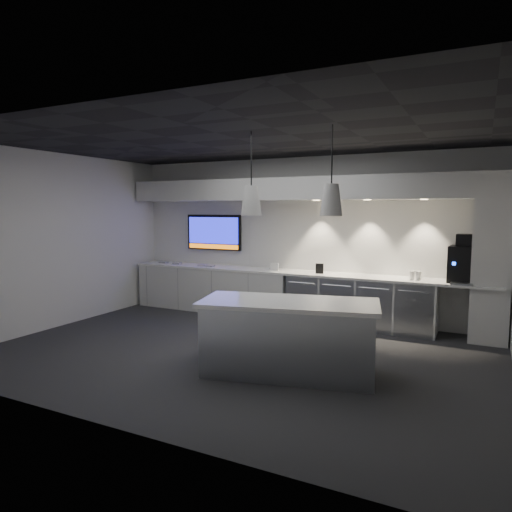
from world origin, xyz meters
The scene contains 27 objects.
floor centered at (0.00, 0.00, 0.00)m, with size 7.00×7.00×0.00m, color #28292B.
ceiling centered at (0.00, 0.00, 3.00)m, with size 7.00×7.00×0.00m, color black.
wall_back centered at (0.00, 2.50, 1.50)m, with size 7.00×7.00×0.00m, color silver.
wall_front centered at (0.00, -2.50, 1.50)m, with size 7.00×7.00×0.00m, color silver.
wall_left centered at (-3.50, 0.00, 1.50)m, with size 7.00×7.00×0.00m, color silver.
back_counter centered at (0.00, 2.17, 0.88)m, with size 6.80×0.65×0.04m, color white.
left_base_cabinets centered at (-1.75, 2.17, 0.43)m, with size 3.30×0.63×0.86m, color silver.
fridge_unit_a centered at (0.25, 2.17, 0.42)m, with size 0.60×0.61×0.85m, color #9B9FA4.
fridge_unit_b centered at (0.88, 2.17, 0.42)m, with size 0.60×0.61×0.85m, color #9B9FA4.
fridge_unit_c centered at (1.51, 2.17, 0.42)m, with size 0.60×0.61×0.85m, color #9B9FA4.
fridge_unit_d centered at (2.14, 2.17, 0.42)m, with size 0.60×0.61×0.85m, color #9B9FA4.
backsplash centered at (1.20, 2.48, 1.55)m, with size 4.60×0.03×1.30m, color silver.
soffit centered at (0.00, 2.20, 2.40)m, with size 6.90×0.60×0.40m, color silver.
column centered at (3.20, 2.20, 1.30)m, with size 0.55×0.55×2.60m, color silver.
wall_tv centered at (-1.90, 2.45, 1.56)m, with size 1.25×0.07×0.72m.
island centered at (0.97, -0.45, 0.46)m, with size 2.33×1.40×0.92m.
bin centered at (-0.22, -0.31, 0.25)m, with size 0.36×0.36×0.50m, color #9B9FA4.
coffee_machine centered at (2.81, 2.20, 1.21)m, with size 0.45×0.61×0.76m.
sign_black centered at (0.50, 2.11, 0.99)m, with size 0.14×0.02×0.18m, color black.
sign_white centered at (-0.39, 2.13, 0.97)m, with size 0.18×0.02×0.14m, color white.
cup_cluster centered at (2.12, 2.12, 0.97)m, with size 0.17×0.17×0.14m, color white, non-canonical shape.
tray_a centered at (-2.98, 2.17, 0.91)m, with size 0.16×0.16×0.03m, color gray.
tray_b centered at (-2.61, 2.12, 0.91)m, with size 0.16×0.16×0.03m, color gray.
tray_c centered at (-1.98, 2.12, 0.91)m, with size 0.16×0.16×0.03m, color gray.
tray_d centered at (-1.77, 2.09, 0.91)m, with size 0.16×0.16×0.03m, color gray.
pendant_left centered at (0.45, -0.45, 2.15)m, with size 0.26×0.26×1.07m.
pendant_right centered at (1.48, -0.45, 2.15)m, with size 0.26×0.26×1.07m.
Camera 1 is at (3.06, -5.56, 2.06)m, focal length 32.00 mm.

